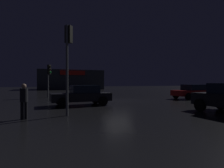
# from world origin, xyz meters

# --- Properties ---
(ground_plane) EXTENTS (120.00, 120.00, 0.00)m
(ground_plane) POSITION_xyz_m (0.00, 0.00, 0.00)
(ground_plane) COLOR black
(store_building) EXTENTS (15.23, 9.65, 4.64)m
(store_building) POSITION_xyz_m (0.40, 32.00, 2.32)
(store_building) COLOR #33383D
(store_building) RESTS_ON ground
(traffic_signal_main) EXTENTS (0.42, 0.42, 3.61)m
(traffic_signal_main) POSITION_xyz_m (-5.77, 5.87, 2.60)
(traffic_signal_main) COLOR #595B60
(traffic_signal_main) RESTS_ON ground
(traffic_signal_opposite) EXTENTS (0.41, 0.43, 4.54)m
(traffic_signal_opposite) POSITION_xyz_m (-5.41, -6.21, 3.35)
(traffic_signal_opposite) COLOR #595B60
(traffic_signal_opposite) RESTS_ON ground
(car_near) EXTENTS (4.17, 2.01, 1.46)m
(car_near) POSITION_xyz_m (7.80, -1.11, 0.75)
(car_near) COLOR #A51414
(car_near) RESTS_ON ground
(car_far) EXTENTS (4.24, 2.06, 1.46)m
(car_far) POSITION_xyz_m (-3.90, -2.39, 0.75)
(car_far) COLOR black
(car_far) RESTS_ON ground
(pedestrian) EXTENTS (0.34, 0.34, 1.61)m
(pedestrian) POSITION_xyz_m (-7.43, -6.53, 0.93)
(pedestrian) COLOR black
(pedestrian) RESTS_ON ground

